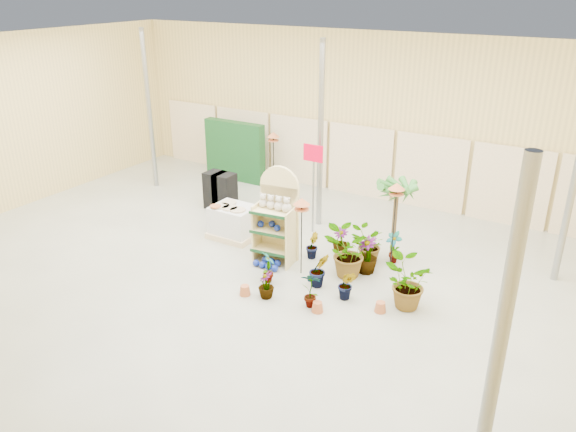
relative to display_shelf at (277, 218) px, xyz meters
name	(u,v)px	position (x,y,z in m)	size (l,w,h in m)	color
room	(260,167)	(-0.13, -0.43, 1.25)	(15.20, 12.10, 4.70)	gray
display_shelf	(277,218)	(0.00, 0.00, 0.00)	(0.95, 0.66, 2.11)	#D6C07C
teddy_bears	(276,204)	(0.03, -0.10, 0.37)	(0.78, 0.21, 0.33)	beige
gazing_balls_shelf	(275,226)	(0.00, -0.12, -0.13)	(0.78, 0.27, 0.15)	navy
gazing_balls_floor	(268,264)	(0.03, -0.45, -0.89)	(0.63, 0.39, 0.15)	navy
pallet_stack	(234,222)	(-1.49, 0.43, -0.58)	(1.09, 0.91, 0.81)	#D4BA8D
charcoal_planters	(220,191)	(-2.86, 1.70, -0.47)	(0.80, 0.50, 1.00)	black
trellis_stock	(235,151)	(-3.93, 3.86, -0.07)	(2.00, 0.30, 1.80)	#114019
offer_sign	(313,171)	(-0.03, 1.63, 0.60)	(0.50, 0.08, 2.20)	gray
bird_table_front	(302,204)	(0.78, -0.32, 0.60)	(0.34, 0.34, 1.69)	black
bird_table_right	(397,189)	(2.28, 0.94, 0.80)	(0.34, 0.34, 1.90)	black
bird_table_back	(273,137)	(-2.10, 3.17, 0.78)	(0.34, 0.34, 1.88)	black
palm	(397,189)	(2.14, 1.36, 0.65)	(0.70, 0.70, 1.89)	brown
potted_plant_0	(268,267)	(0.40, -0.99, -0.62)	(0.36, 0.25, 0.69)	#317229
potted_plant_1	(319,270)	(1.35, -0.59, -0.60)	(0.41, 0.33, 0.74)	#317229
potted_plant_2	(346,254)	(1.64, 0.04, -0.44)	(0.95, 0.82, 1.06)	#317229
potted_plant_3	(367,255)	(1.93, 0.43, -0.56)	(0.45, 0.45, 0.81)	#317229
potted_plant_4	(394,247)	(2.24, 1.15, -0.61)	(0.38, 0.26, 0.72)	#317229
potted_plant_5	(312,245)	(0.62, 0.44, -0.67)	(0.32, 0.26, 0.59)	#317229
potted_plant_6	(368,245)	(1.77, 0.86, -0.56)	(0.73, 0.63, 0.81)	#317229
potted_plant_7	(266,285)	(0.68, -1.51, -0.69)	(0.31, 0.31, 0.55)	#317229
potted_plant_8	(311,289)	(1.58, -1.35, -0.60)	(0.39, 0.26, 0.73)	#317229
potted_plant_9	(347,285)	(2.04, -0.77, -0.65)	(0.35, 0.28, 0.63)	#317229
potted_plant_10	(406,284)	(3.09, -0.47, -0.47)	(0.89, 0.77, 0.99)	#317229
potted_plant_11	(341,241)	(1.09, 0.91, -0.65)	(0.35, 0.35, 0.62)	#317229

